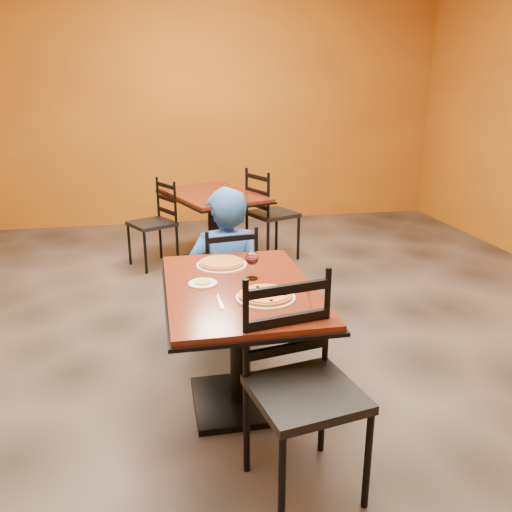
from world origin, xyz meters
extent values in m
cube|color=black|center=(0.00, 0.00, 0.00)|extent=(7.00, 8.00, 0.01)
cube|color=#AA5F12|center=(0.00, 4.00, 1.50)|extent=(7.00, 0.01, 3.00)
cube|color=#5D1B0E|center=(0.00, -0.50, 0.73)|extent=(0.80, 1.20, 0.03)
cube|color=black|center=(0.00, -0.50, 0.71)|extent=(0.83, 1.23, 0.02)
cylinder|color=black|center=(0.00, -0.50, 0.37)|extent=(0.12, 0.12, 0.66)
cube|color=black|center=(0.00, -0.50, 0.02)|extent=(0.55, 0.55, 0.04)
cube|color=#5D1B0E|center=(0.16, 2.16, 0.74)|extent=(1.13, 1.37, 0.03)
cube|color=black|center=(0.16, 2.16, 0.71)|extent=(1.17, 1.41, 0.02)
cylinder|color=black|center=(0.16, 2.16, 0.37)|extent=(0.12, 0.12, 0.66)
cube|color=black|center=(0.16, 2.16, 0.02)|extent=(0.69, 0.69, 0.04)
imported|color=#1B5195|center=(0.05, 0.46, 0.56)|extent=(0.59, 0.39, 1.13)
cylinder|color=white|center=(0.10, -0.71, 0.76)|extent=(0.31, 0.31, 0.01)
cylinder|color=#8D320A|center=(0.10, -0.71, 0.77)|extent=(0.28, 0.28, 0.02)
cylinder|color=white|center=(-0.05, -0.15, 0.76)|extent=(0.31, 0.31, 0.01)
cylinder|color=#B57922|center=(-0.05, -0.15, 0.77)|extent=(0.28, 0.28, 0.02)
cylinder|color=white|center=(-0.20, -0.44, 0.76)|extent=(0.16, 0.16, 0.01)
cylinder|color=tan|center=(-0.20, -0.44, 0.76)|extent=(0.09, 0.09, 0.01)
cube|color=silver|center=(-0.14, -0.71, 0.75)|extent=(0.02, 0.19, 0.00)
cube|color=silver|center=(0.32, -0.77, 0.75)|extent=(0.06, 0.21, 0.00)
camera|label=1|loc=(-0.43, -3.14, 1.79)|focal=36.47mm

